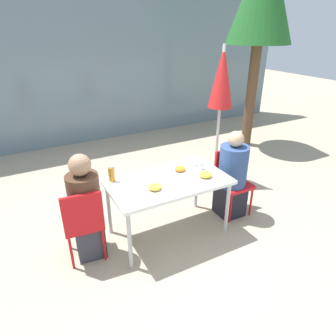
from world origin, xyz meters
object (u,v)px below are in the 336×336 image
object	(u,v)px
person_right	(232,177)
bottle	(112,174)
person_left	(86,210)
drinking_cup	(201,166)
chair_left	(83,220)
closed_umbrella	(221,84)
chair_right	(231,177)
salad_bowl	(191,162)

from	to	relation	value
person_right	bottle	xyz separation A→B (m)	(-1.51, 0.29, 0.28)
person_left	drinking_cup	distance (m)	1.43
chair_left	closed_umbrella	distance (m)	2.72
chair_right	drinking_cup	distance (m)	0.58
closed_umbrella	bottle	world-z (taller)	closed_umbrella
person_right	chair_left	bearing A→B (deg)	0.13
chair_right	salad_bowl	distance (m)	0.61
chair_right	salad_bowl	size ratio (longest dim) A/B	5.18
closed_umbrella	drinking_cup	bearing A→B (deg)	-136.15
chair_left	bottle	world-z (taller)	bottle
person_right	closed_umbrella	size ratio (longest dim) A/B	0.56
chair_right	bottle	bearing A→B (deg)	-6.66
chair_left	salad_bowl	world-z (taller)	chair_left
person_right	drinking_cup	distance (m)	0.52
chair_right	drinking_cup	xyz separation A→B (m)	(-0.51, -0.01, 0.28)
person_right	bottle	bearing A→B (deg)	-9.85
chair_left	salad_bowl	size ratio (longest dim) A/B	5.18
person_right	salad_bowl	xyz separation A→B (m)	(-0.48, 0.25, 0.22)
chair_left	drinking_cup	world-z (taller)	chair_left
drinking_cup	salad_bowl	xyz separation A→B (m)	(-0.02, 0.18, -0.02)
chair_right	person_right	world-z (taller)	person_right
drinking_cup	closed_umbrella	bearing A→B (deg)	43.85
bottle	chair_right	bearing A→B (deg)	-7.71
person_left	chair_right	size ratio (longest dim) A/B	1.39
person_left	salad_bowl	bearing A→B (deg)	11.17
salad_bowl	chair_right	bearing A→B (deg)	-17.49
chair_left	person_right	size ratio (longest dim) A/B	0.74
bottle	person_left	bearing A→B (deg)	-153.07
chair_left	closed_umbrella	xyz separation A→B (m)	(2.35, 0.88, 1.05)
drinking_cup	person_right	bearing A→B (deg)	-8.13
person_right	drinking_cup	world-z (taller)	person_right
salad_bowl	bottle	bearing A→B (deg)	177.53
chair_left	chair_right	bearing A→B (deg)	6.82
closed_umbrella	salad_bowl	bearing A→B (deg)	-143.69
bottle	chair_left	bearing A→B (deg)	-148.32
person_right	chair_right	bearing A→B (deg)	-121.98
person_left	bottle	xyz separation A→B (m)	(0.36, 0.18, 0.25)
closed_umbrella	salad_bowl	distance (m)	1.37
chair_left	bottle	xyz separation A→B (m)	(0.42, 0.26, 0.32)
chair_right	closed_umbrella	size ratio (longest dim) A/B	0.42
bottle	drinking_cup	bearing A→B (deg)	-12.09
chair_right	person_right	distance (m)	0.10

